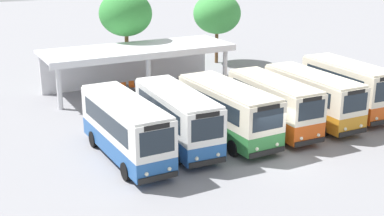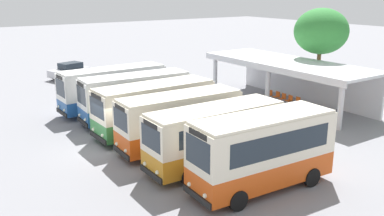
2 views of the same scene
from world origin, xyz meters
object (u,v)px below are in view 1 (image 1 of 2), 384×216
at_px(city_bus_fourth_amber, 273,103).
at_px(waiting_chair_second_from_end, 132,85).
at_px(city_bus_second_in_row, 177,116).
at_px(city_bus_far_end_green, 347,86).
at_px(waiting_chair_end_by_column, 124,87).
at_px(waiting_chair_middle_seat, 141,84).
at_px(city_bus_fifth_blue, 312,96).
at_px(city_bus_nearest_orange, 125,127).
at_px(city_bus_middle_cream, 228,110).
at_px(waiting_chair_fifth_seat, 158,82).
at_px(waiting_chair_fourth_seat, 150,83).

xyz_separation_m(city_bus_fourth_amber, waiting_chair_second_from_end, (-4.40, 12.05, -1.25)).
xyz_separation_m(city_bus_second_in_row, city_bus_far_end_green, (12.49, -0.02, 0.12)).
relative_size(waiting_chair_end_by_column, waiting_chair_middle_seat, 1.00).
bearing_deg(city_bus_far_end_green, waiting_chair_end_by_column, 134.54).
bearing_deg(city_bus_fifth_blue, waiting_chair_middle_seat, 119.87).
relative_size(waiting_chair_end_by_column, waiting_chair_second_from_end, 1.00).
relative_size(city_bus_nearest_orange, city_bus_far_end_green, 1.14).
bearing_deg(city_bus_fifth_blue, city_bus_far_end_green, 4.16).
distance_m(city_bus_middle_cream, waiting_chair_second_from_end, 12.05).
relative_size(waiting_chair_end_by_column, waiting_chair_fifth_seat, 1.00).
xyz_separation_m(city_bus_fifth_blue, waiting_chair_middle_seat, (-6.80, 11.84, -1.23)).
distance_m(waiting_chair_end_by_column, waiting_chair_second_from_end, 0.73).
distance_m(city_bus_middle_cream, waiting_chair_middle_seat, 11.94).
xyz_separation_m(waiting_chair_end_by_column, waiting_chair_fourth_seat, (2.16, 0.05, 0.00)).
distance_m(city_bus_middle_cream, waiting_chair_fifth_seat, 11.99).
height_order(city_bus_nearest_orange, city_bus_middle_cream, city_bus_nearest_orange).
bearing_deg(city_bus_nearest_orange, city_bus_fifth_blue, 0.08).
relative_size(city_bus_far_end_green, waiting_chair_fifth_seat, 8.19).
height_order(waiting_chair_middle_seat, waiting_chair_fifth_seat, same).
bearing_deg(city_bus_middle_cream, city_bus_far_end_green, 1.48).
xyz_separation_m(city_bus_fourth_amber, city_bus_far_end_green, (6.24, 0.38, 0.14)).
height_order(city_bus_nearest_orange, city_bus_far_end_green, city_bus_far_end_green).
xyz_separation_m(city_bus_middle_cream, city_bus_far_end_green, (9.36, 0.24, 0.14)).
bearing_deg(waiting_chair_end_by_column, waiting_chair_second_from_end, 9.96).
height_order(city_bus_second_in_row, city_bus_fourth_amber, city_bus_second_in_row).
bearing_deg(city_bus_second_in_row, waiting_chair_end_by_column, 84.43).
bearing_deg(waiting_chair_end_by_column, waiting_chair_fourth_seat, 1.31).
bearing_deg(city_bus_fifth_blue, city_bus_second_in_row, 178.50).
bearing_deg(waiting_chair_end_by_column, city_bus_second_in_row, -95.57).
distance_m(city_bus_middle_cream, waiting_chair_fourth_seat, 11.90).
bearing_deg(city_bus_middle_cream, city_bus_second_in_row, 175.22).
height_order(city_bus_nearest_orange, city_bus_second_in_row, city_bus_nearest_orange).
height_order(city_bus_fifth_blue, waiting_chair_end_by_column, city_bus_fifth_blue).
bearing_deg(waiting_chair_fifth_seat, city_bus_far_end_green, -53.94).
xyz_separation_m(city_bus_second_in_row, waiting_chair_second_from_end, (1.84, 11.65, -1.26)).
height_order(city_bus_fourth_amber, city_bus_fifth_blue, city_bus_fourth_amber).
distance_m(city_bus_fourth_amber, waiting_chair_fourth_seat, 12.39).
bearing_deg(city_bus_fifth_blue, city_bus_middle_cream, -179.86).
bearing_deg(waiting_chair_end_by_column, waiting_chair_middle_seat, 2.90).
relative_size(city_bus_fifth_blue, waiting_chair_fifth_seat, 8.74).
height_order(city_bus_far_end_green, waiting_chair_fifth_seat, city_bus_far_end_green).
xyz_separation_m(city_bus_nearest_orange, city_bus_far_end_green, (15.61, 0.25, 0.11)).
height_order(city_bus_fifth_blue, waiting_chair_second_from_end, city_bus_fifth_blue).
height_order(waiting_chair_end_by_column, waiting_chair_second_from_end, same).
distance_m(city_bus_nearest_orange, waiting_chair_middle_seat, 13.21).
distance_m(city_bus_second_in_row, waiting_chair_second_from_end, 11.86).
bearing_deg(waiting_chair_fourth_seat, city_bus_nearest_orange, -118.40).
bearing_deg(waiting_chair_middle_seat, waiting_chair_second_from_end, 175.76).
bearing_deg(waiting_chair_fifth_seat, city_bus_second_in_row, -108.97).
height_order(city_bus_middle_cream, waiting_chair_end_by_column, city_bus_middle_cream).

